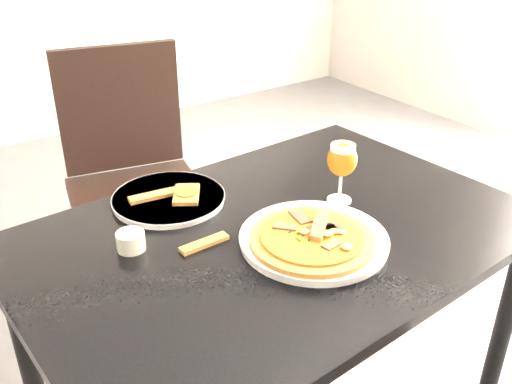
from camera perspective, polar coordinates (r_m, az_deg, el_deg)
dining_table at (r=1.40m, az=2.11°, el=-6.86°), size 1.25×0.87×0.75m
chair_far at (r=2.10m, az=-12.16°, el=1.45°), size 0.54×0.54×0.99m
plate_main at (r=1.30m, az=5.78°, el=-4.76°), size 0.34×0.34×0.02m
pizza at (r=1.28m, az=5.61°, el=-4.62°), size 0.28×0.28×0.03m
plate_second at (r=1.49m, az=-8.73°, el=-0.65°), size 0.34×0.34×0.02m
crust_scraps at (r=1.47m, az=-8.06°, el=-0.25°), size 0.19×0.13×0.01m
loose_crust at (r=1.30m, az=-5.19°, el=-5.12°), size 0.12×0.03×0.01m
sauce_cup at (r=1.30m, az=-12.43°, el=-4.74°), size 0.06×0.06×0.04m
beer_glass at (r=1.44m, az=8.61°, el=3.18°), size 0.08×0.08×0.16m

